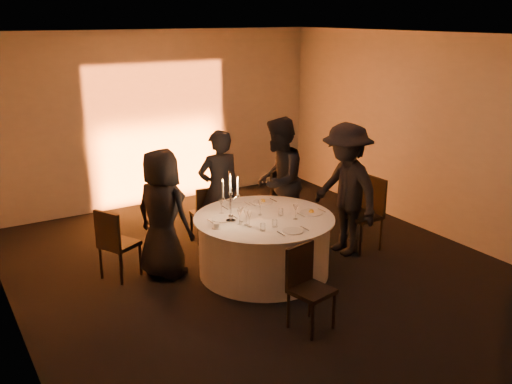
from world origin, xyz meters
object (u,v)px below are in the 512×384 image
chair_right (367,209)px  candelabra (231,205)px  chair_left (115,241)px  chair_back_left (206,211)px  guest_back_right (278,181)px  chair_front (307,282)px  guest_left (162,214)px  banquet_table (264,245)px  guest_back_left (219,190)px  guest_right (346,189)px  chair_back_right (270,197)px  coffee_cup (217,226)px

chair_right → candelabra: (-2.14, 0.12, 0.39)m
chair_left → chair_back_left: (1.55, 0.54, -0.04)m
chair_back_left → guest_back_right: (0.92, -0.51, 0.45)m
chair_back_left → chair_front: size_ratio=0.94×
chair_left → guest_left: bearing=-137.8°
chair_right → chair_front: bearing=-58.6°
banquet_table → candelabra: size_ratio=2.91×
chair_front → guest_back_left: (0.24, 2.45, 0.35)m
chair_front → guest_back_left: size_ratio=0.53×
banquet_table → chair_left: (-1.71, 0.81, 0.14)m
chair_back_left → guest_right: size_ratio=0.46×
banquet_table → guest_back_right: bearing=47.6°
chair_back_left → guest_back_right: size_ratio=0.46×
candelabra → chair_back_right: bearing=40.2°
guest_back_left → coffee_cup: guest_back_left is taller
chair_left → chair_right: bearing=-131.5°
candelabra → banquet_table: bearing=-9.3°
chair_right → guest_back_left: guest_back_left is taller
chair_left → chair_right: 3.51m
chair_left → chair_right: chair_right is taller
guest_right → candelabra: guest_right is taller
banquet_table → coffee_cup: bearing=-176.8°
guest_left → guest_right: 2.53m
chair_back_left → coffee_cup: bearing=74.7°
chair_left → chair_front: bearing=-174.8°
chair_back_right → chair_right: size_ratio=0.99×
banquet_table → guest_right: (1.33, -0.00, 0.54)m
chair_left → coffee_cup: chair_left is taller
guest_back_right → guest_back_left: bearing=-58.7°
chair_left → coffee_cup: bearing=-157.5°
coffee_cup → chair_right: bearing=-0.2°
candelabra → chair_right: bearing=-3.2°
banquet_table → guest_right: bearing=-0.1°
chair_front → guest_right: (1.64, 1.36, 0.41)m
banquet_table → chair_back_left: (-0.16, 1.35, 0.09)m
banquet_table → coffee_cup: 0.81m
chair_front → chair_left: bearing=110.7°
banquet_table → guest_left: guest_left is taller
guest_left → guest_back_left: bearing=-93.1°
chair_right → guest_back_right: 1.33m
banquet_table → guest_back_left: bearing=94.1°
chair_back_left → guest_back_left: size_ratio=0.50×
guest_left → candelabra: (0.69, -0.52, 0.15)m
chair_left → banquet_table: bearing=-142.8°
guest_back_right → chair_right: bearing=93.9°
chair_back_right → guest_back_right: size_ratio=0.56×
guest_back_right → candelabra: 1.43m
chair_front → chair_back_right: bearing=53.8°
guest_back_left → candelabra: guest_back_left is taller
chair_right → guest_right: 0.50m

